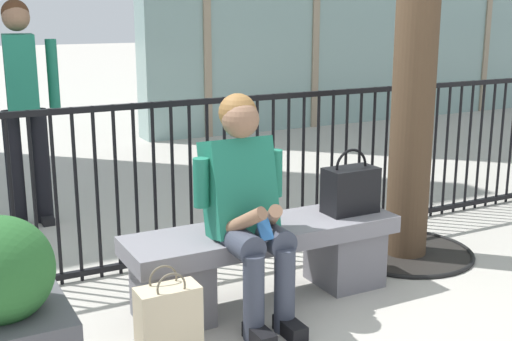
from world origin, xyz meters
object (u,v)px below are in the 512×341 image
Objects in this scene: shopping_bag at (169,324)px; bystander_at_railing at (22,96)px; stone_bench at (264,256)px; seated_person_with_phone at (247,202)px; planter at (4,325)px; handbag_on_bench at (350,189)px.

bystander_at_railing reaches higher than shopping_bag.
stone_bench is at bearing -66.18° from bystander_at_railing.
seated_person_with_phone is 2.57× the size of shopping_bag.
planter is (-1.28, -0.34, -0.26)m from seated_person_with_phone.
bystander_at_railing is at bearing 108.59° from seated_person_with_phone.
planter reaches higher than handbag_on_bench.
handbag_on_bench is 0.23× the size of bystander_at_railing.
seated_person_with_phone is at bearing -71.41° from bystander_at_railing.
handbag_on_bench is (0.58, -0.01, 0.32)m from stone_bench.
stone_bench is at bearing 35.94° from seated_person_with_phone.
stone_bench is 2.41m from bystander_at_railing.
shopping_bag is (-1.31, -0.39, -0.40)m from handbag_on_bench.
handbag_on_bench is at bearing 12.72° from planter.
bystander_at_railing is (-0.20, 2.50, 0.81)m from shopping_bag.
seated_person_with_phone is 1.43× the size of planter.
shopping_bag is (-0.55, -0.27, -0.46)m from seated_person_with_phone.
planter reaches higher than shopping_bag.
bystander_at_railing reaches higher than seated_person_with_phone.
bystander_at_railing is at bearing 78.35° from planter.
handbag_on_bench is at bearing -0.99° from stone_bench.
handbag_on_bench is at bearing 16.46° from shopping_bag.
seated_person_with_phone reaches higher than handbag_on_bench.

